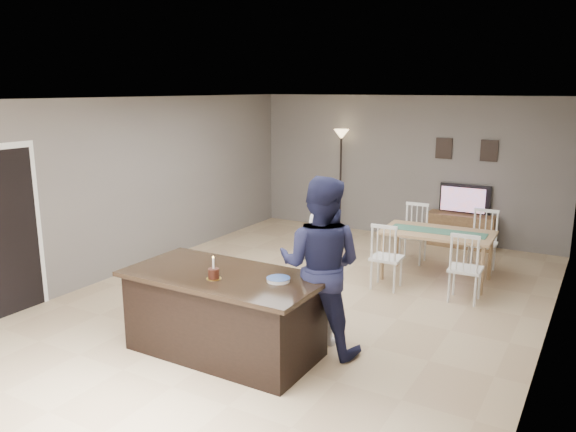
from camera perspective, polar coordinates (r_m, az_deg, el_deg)
The scene contains 14 objects.
floor at distance 7.78m, azimuth 1.62°, elevation -8.48°, with size 8.00×8.00×0.00m, color tan.
room_shell at distance 7.33m, azimuth 1.70°, elevation 3.82°, with size 8.00×8.00×8.00m.
kitchen_island at distance 6.20m, azimuth -6.46°, elevation -9.76°, with size 2.15×1.10×0.90m.
tv_console at distance 10.69m, azimuth 17.14°, elevation -1.40°, with size 1.20×0.40×0.60m, color brown.
television at distance 10.64m, azimuth 17.42°, elevation 1.62°, with size 0.91×0.12×0.53m, color black.
tv_screen_glow at distance 10.56m, azimuth 17.33°, elevation 1.59°, with size 0.78×0.78×0.00m, color #E65219.
picture_frames at distance 10.65m, azimuth 17.65°, elevation 6.45°, with size 1.10×0.02×0.38m.
doorway at distance 7.78m, azimuth -26.94°, elevation -0.21°, with size 0.00×2.10×2.65m.
woman at distance 6.31m, azimuth 3.30°, elevation -6.12°, with size 0.57×0.37×1.56m, color silver.
man at distance 6.03m, azimuth 3.30°, elevation -5.08°, with size 0.95×0.74×1.95m, color #1C1E3D.
birthday_cake at distance 5.88m, azimuth -7.56°, elevation -5.80°, with size 0.16×0.16×0.24m.
plate_stack at distance 5.77m, azimuth -0.98°, elevation -6.47°, with size 0.24×0.24×0.04m.
dining_table at distance 8.66m, azimuth 14.93°, elevation -2.35°, with size 1.64×1.86×0.97m.
floor_lamp at distance 11.26m, azimuth 5.41°, elevation 6.44°, with size 0.31×0.31×2.04m.
Camera 1 is at (3.45, -6.37, 2.83)m, focal length 35.00 mm.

